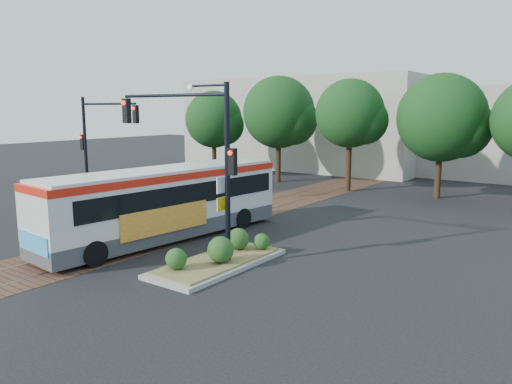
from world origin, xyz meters
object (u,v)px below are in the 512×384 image
signal_pole_left (97,135)px  officer (87,195)px  traffic_island (220,256)px  city_bus (166,200)px  signal_pole_main (199,144)px  parked_car (173,181)px

signal_pole_left → officer: bearing=-52.9°
traffic_island → signal_pole_left: size_ratio=0.87×
city_bus → signal_pole_main: signal_pole_main is taller
city_bus → signal_pole_left: bearing=164.3°
officer → parked_car: officer is taller
signal_pole_left → parked_car: (-0.07, 5.94, -3.31)m
signal_pole_main → traffic_island: bearing=-5.4°
signal_pole_main → officer: bearing=164.5°
city_bus → officer: bearing=172.9°
city_bus → traffic_island: bearing=-13.5°
officer → parked_car: 7.87m
city_bus → traffic_island: city_bus is taller
city_bus → officer: (-7.79, 1.73, -0.83)m
signal_pole_left → parked_car: bearing=90.7°
traffic_island → parked_car: bearing=140.7°
signal_pole_main → signal_pole_left: size_ratio=1.00×
city_bus → traffic_island: 4.47m
signal_pole_main → officer: (-10.88, 3.02, -3.34)m
city_bus → signal_pole_main: size_ratio=1.86×
signal_pole_main → city_bus: bearing=157.3°
city_bus → signal_pole_left: 10.05m
city_bus → parked_car: size_ratio=2.91×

